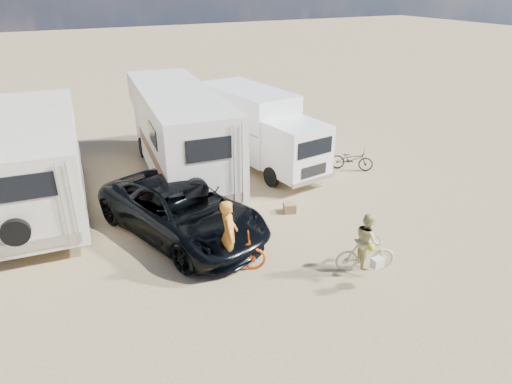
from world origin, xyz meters
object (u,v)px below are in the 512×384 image
rider_man (229,240)px  rider_woman (366,246)px  rv_main (180,134)px  dark_suv (182,210)px  bike_parked (352,159)px  crate (290,208)px  bike_woman (365,254)px  rv_left (40,164)px  box_truck (262,130)px  bike_man (229,254)px  cooler (157,229)px

rider_man → rider_woman: rider_man is taller
rv_main → dark_suv: 4.86m
bike_parked → crate: size_ratio=4.36×
bike_woman → rv_left: bearing=63.7°
box_truck → bike_man: (-4.29, -6.45, -1.03)m
box_truck → rider_woman: box_truck is taller
dark_suv → bike_woman: bearing=-65.8°
bike_man → rider_woman: rider_woman is taller
rider_woman → bike_parked: 7.23m
bike_man → cooler: bike_man is taller
bike_woman → cooler: 6.31m
box_truck → rv_left: bearing=172.2°
box_truck → bike_parked: box_truck is taller
rv_main → dark_suv: (-1.47, -4.55, -0.88)m
bike_parked → cooler: 8.82m
rv_left → box_truck: size_ratio=1.22×
rider_man → bike_parked: 8.58m
dark_suv → rider_woman: size_ratio=3.88×
rv_main → crate: rv_main is taller
rider_man → rider_woman: bearing=-94.6°
dark_suv → rider_woman: 5.56m
rider_woman → cooler: 6.32m
rv_left → rider_man: size_ratio=4.20×
bike_parked → rv_main: bearing=108.4°
bike_man → rider_man: (0.00, -0.00, 0.45)m
bike_woman → rv_main: bearing=36.4°
rv_main → rider_man: rv_main is taller
box_truck → rider_man: bearing=-131.3°
crate → rv_left: bearing=149.8°
dark_suv → rider_woman: bearing=-65.8°
rv_left → crate: 8.60m
box_truck → bike_parked: size_ratio=3.80×
box_truck → rider_woman: (-1.00, -8.07, -0.78)m
rider_man → rv_main: bearing=13.8°
box_truck → rider_man: box_truck is taller
rv_left → rider_woman: rv_left is taller
rv_left → cooler: size_ratio=16.05×
crate → box_truck: bearing=75.4°
rv_main → rider_man: 7.09m
dark_suv → bike_woman: size_ratio=3.64×
rv_left → bike_woman: (7.43, -8.10, -1.07)m
cooler → crate: size_ratio=1.26×
bike_woman → rider_man: rider_man is taller
cooler → rv_main: bearing=60.1°
crate → rider_man: bearing=-145.3°
rv_left → dark_suv: 5.49m
bike_man → bike_woman: 3.67m
bike_woman → crate: 3.85m
rv_main → rv_left: (-5.10, -0.50, -0.15)m
bike_man → rv_left: bearing=54.2°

